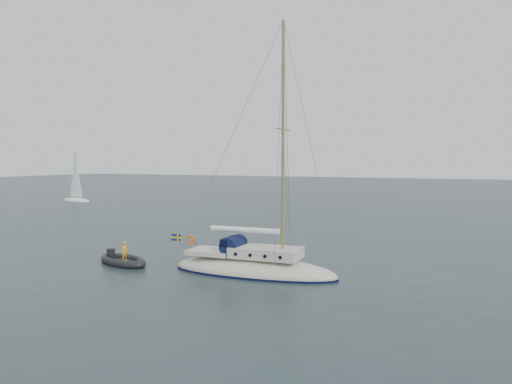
% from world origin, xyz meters
% --- Properties ---
extents(ground, '(300.00, 300.00, 0.00)m').
position_xyz_m(ground, '(0.00, 0.00, 0.00)').
color(ground, black).
rests_on(ground, ground).
extents(sailboat, '(10.45, 3.13, 14.88)m').
position_xyz_m(sailboat, '(-1.27, -2.51, 1.13)').
color(sailboat, beige).
rests_on(sailboat, ground).
extents(dinghy, '(2.59, 1.17, 0.37)m').
position_xyz_m(dinghy, '(-1.85, -1.96, 0.16)').
color(dinghy, '#54545A').
rests_on(dinghy, ground).
extents(rib, '(4.19, 1.91, 1.49)m').
position_xyz_m(rib, '(-9.92, -3.43, 0.24)').
color(rib, black).
rests_on(rib, ground).
extents(distant_yacht_a, '(6.24, 3.33, 8.27)m').
position_xyz_m(distant_yacht_a, '(-47.19, 31.46, 3.53)').
color(distant_yacht_a, white).
rests_on(distant_yacht_a, ground).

